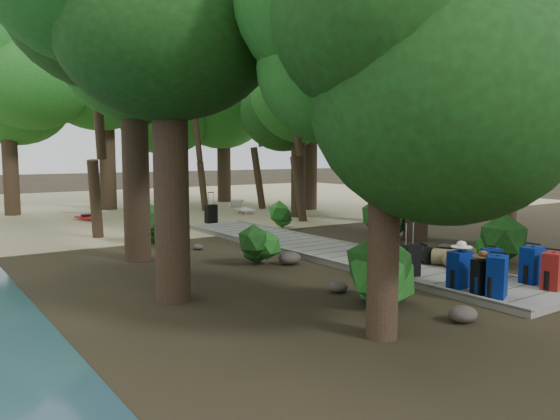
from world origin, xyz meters
TOP-DOWN VIEW (x-y plane):
  - ground at (0.00, 0.00)m, footprint 120.00×120.00m
  - sand_beach at (0.00, 16.00)m, footprint 40.00×22.00m
  - boardwalk at (0.00, 1.00)m, footprint 2.00×12.00m
  - backpack_left_a at (-0.66, -4.18)m, footprint 0.49×0.43m
  - backpack_left_b at (-0.66, -3.93)m, footprint 0.41×0.34m
  - backpack_left_c at (-0.63, -3.42)m, footprint 0.40×0.29m
  - backpack_right_a at (0.62, -4.44)m, footprint 0.46×0.37m
  - backpack_right_b at (0.76, -3.97)m, footprint 0.42×0.30m
  - backpack_right_c at (0.70, -3.16)m, footprint 0.41×0.35m
  - backpack_right_d at (0.75, -2.56)m, footprint 0.33×0.24m
  - duffel_right_khaki at (0.74, -2.04)m, footprint 0.58×0.65m
  - duffel_right_black at (0.62, -1.54)m, footprint 0.59×0.71m
  - suitcase_on_boardwalk at (-0.68, -2.29)m, footprint 0.45×0.33m
  - lone_suitcase_on_sand at (0.33, 7.81)m, footprint 0.45×0.31m
  - hat_brown at (-0.73, -3.96)m, footprint 0.35×0.35m
  - hat_white at (-0.59, -3.42)m, footprint 0.37×0.37m
  - kayak at (-3.13, 11.01)m, footprint 1.68×3.09m
  - sun_lounger at (2.93, 9.83)m, footprint 0.81×1.73m
  - tree_right_b at (4.64, -0.89)m, footprint 4.98×4.98m
  - tree_right_c at (3.41, 1.12)m, footprint 5.73×5.73m
  - tree_right_d at (5.68, 4.37)m, footprint 5.47×5.47m
  - tree_right_e at (4.04, 7.60)m, footprint 4.44×4.44m
  - tree_right_f at (6.10, 9.60)m, footprint 6.17×6.17m
  - tree_left_a at (-3.43, -4.27)m, footprint 3.65×3.65m
  - tree_left_b at (-4.98, -0.89)m, footprint 4.67×4.67m
  - tree_left_c at (-4.19, 2.90)m, footprint 5.04×5.04m
  - tree_back_a at (-1.17, 14.61)m, footprint 5.72×5.72m
  - tree_back_b at (2.21, 16.15)m, footprint 4.87×4.87m
  - tree_back_c at (4.93, 15.11)m, footprint 5.41×5.41m
  - tree_back_d at (-5.04, 14.62)m, footprint 5.15×5.15m
  - palm_right_a at (3.49, 6.65)m, footprint 4.21×4.21m
  - palm_right_b at (4.58, 11.29)m, footprint 4.30×4.30m
  - palm_right_c at (2.31, 11.92)m, footprint 4.02×4.02m
  - palm_left_a at (-4.22, 6.71)m, footprint 4.38×4.38m
  - rock_left_a at (-1.95, -4.48)m, footprint 0.45×0.40m
  - rock_left_b at (-2.32, -2.10)m, footprint 0.37×0.33m
  - rock_left_c at (-1.59, 0.40)m, footprint 0.52×0.47m
  - rock_left_d at (-2.45, 3.28)m, footprint 0.27×0.24m
  - rock_right_a at (1.77, -3.94)m, footprint 0.38×0.34m
  - rock_right_b at (2.41, -0.75)m, footprint 0.44×0.40m
  - rock_right_c at (2.01, 1.11)m, footprint 0.32×0.29m
  - shrub_left_a at (-2.30, -3.17)m, footprint 1.24×1.24m
  - shrub_left_b at (-2.22, 0.78)m, footprint 0.97×0.97m
  - shrub_left_c at (-2.98, 4.94)m, footprint 1.31×1.31m
  - shrub_right_a at (2.06, -2.44)m, footprint 1.15×1.15m
  - shrub_right_b at (2.94, 1.91)m, footprint 1.20×1.20m
  - shrub_right_c at (1.62, 5.40)m, footprint 0.85×0.85m

SIDE VIEW (x-z plane):
  - ground at x=0.00m, z-range 0.00..0.00m
  - sand_beach at x=0.00m, z-range 0.00..0.02m
  - boardwalk at x=0.00m, z-range 0.00..0.12m
  - rock_left_d at x=-2.45m, z-range 0.00..0.15m
  - rock_right_c at x=2.01m, z-range 0.00..0.18m
  - rock_left_b at x=-2.32m, z-range 0.00..0.20m
  - rock_right_a at x=1.77m, z-range 0.00..0.21m
  - rock_right_b at x=2.41m, z-range 0.00..0.24m
  - rock_left_a at x=-1.95m, z-range 0.00..0.25m
  - rock_left_c at x=-1.59m, z-range 0.00..0.29m
  - kayak at x=-3.13m, z-range 0.02..0.32m
  - sun_lounger at x=2.93m, z-range 0.02..0.56m
  - duffel_right_khaki at x=0.74m, z-range 0.12..0.48m
  - duffel_right_black at x=0.62m, z-range 0.12..0.50m
  - lone_suitcase_on_sand at x=0.33m, z-range 0.02..0.68m
  - backpack_right_d at x=0.75m, z-range 0.12..0.62m
  - shrub_right_c at x=1.62m, z-range 0.00..0.77m
  - backpack_right_c at x=0.70m, z-range 0.12..0.71m
  - suitcase_on_boardwalk at x=-0.68m, z-range 0.12..0.75m
  - shrub_left_b at x=-2.22m, z-range 0.00..0.88m
  - backpack_left_b at x=-0.66m, z-range 0.12..0.77m
  - backpack_left_c at x=-0.63m, z-range 0.12..0.84m
  - backpack_right_a at x=0.62m, z-range 0.12..0.84m
  - backpack_right_b at x=0.76m, z-range 0.12..0.87m
  - backpack_left_a at x=-0.66m, z-range 0.12..0.89m
  - shrub_right_a at x=2.06m, z-range 0.00..1.03m
  - shrub_right_b at x=2.94m, z-range 0.00..1.08m
  - shrub_left_a at x=-2.30m, z-range 0.00..1.12m
  - shrub_left_c at x=-2.98m, z-range 0.00..1.18m
  - hat_brown at x=-0.73m, z-range 0.77..0.87m
  - hat_white at x=-0.59m, z-range 0.84..0.97m
  - tree_left_a at x=-3.43m, z-range 0.00..6.09m
  - palm_right_c at x=2.31m, z-range 0.00..6.40m
  - palm_left_a at x=-4.22m, z-range 0.00..6.96m
  - palm_right_a at x=3.49m, z-range 0.00..7.18m
  - tree_right_e at x=4.04m, z-range 0.00..8.00m
  - palm_right_b at x=4.58m, z-range 0.00..8.30m
  - tree_left_b at x=-4.98m, z-range 0.00..8.41m
  - tree_back_d at x=-5.04m, z-range 0.00..8.59m
  - tree_back_b at x=2.21m, z-range 0.00..8.70m
  - tree_left_c at x=-4.19m, z-range 0.00..8.76m
  - tree_right_b at x=4.64m, z-range 0.00..8.89m
  - tree_back_c at x=4.93m, z-range 0.00..9.73m
  - tree_back_a at x=-1.17m, z-range 0.00..9.90m
  - tree_right_c at x=3.41m, z-range 0.00..9.92m
  - tree_right_d at x=5.68m, z-range 0.00..10.02m
  - tree_right_f at x=6.10m, z-range 0.00..11.02m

